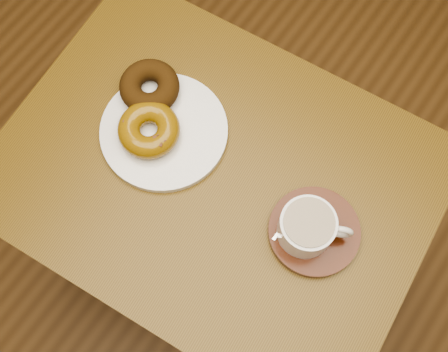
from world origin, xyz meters
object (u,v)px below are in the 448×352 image
Objects in this scene: cafe_table at (216,193)px; saucer at (314,232)px; coffee_cup at (308,227)px; donut_plate at (164,131)px.

cafe_table is 0.23m from saucer.
coffee_cup reaches higher than saucer.
donut_plate is at bearing 179.74° from saucer.
coffee_cup is (0.31, -0.01, 0.04)m from donut_plate.
cafe_table is at bearing 153.07° from coffee_cup.
saucer is 1.34× the size of coffee_cup.
coffee_cup is (0.19, -0.00, 0.16)m from cafe_table.
saucer is (0.32, -0.00, 0.00)m from donut_plate.
cafe_table is at bearing -5.34° from donut_plate.
donut_plate is at bearing 169.85° from cafe_table.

